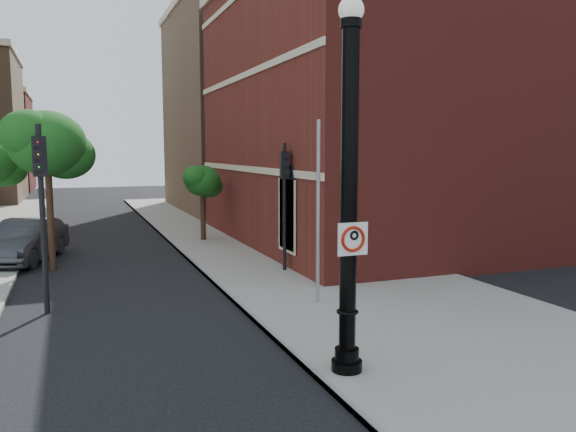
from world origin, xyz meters
name	(u,v)px	position (x,y,z in m)	size (l,w,h in m)	color
ground	(209,394)	(0.00, 0.00, 0.00)	(120.00, 120.00, 0.00)	black
sidewalk_right	(303,262)	(6.00, 10.00, 0.06)	(8.00, 60.00, 0.12)	gray
curb_edge	(201,270)	(2.05, 10.00, 0.07)	(0.10, 60.00, 0.14)	gray
brick_wall_building	(458,111)	(16.00, 14.00, 6.26)	(22.30, 16.30, 12.50)	maroon
bg_building_tan_b	(323,115)	(16.00, 30.00, 7.00)	(22.00, 14.00, 14.00)	#806246
lamppost	(349,208)	(2.64, -0.16, 3.24)	(0.59, 0.59, 7.02)	black
no_parking_sign	(353,239)	(2.64, -0.34, 2.70)	(0.61, 0.06, 0.61)	white
parked_car	(25,241)	(-3.88, 14.23, 0.82)	(1.74, 4.99, 1.64)	#303136
traffic_signal_left	(41,187)	(-2.87, 6.43, 3.35)	(0.37, 0.43, 4.98)	black
traffic_signal_right	(285,186)	(4.76, 8.74, 3.07)	(0.32, 0.39, 4.56)	black
utility_pole	(318,214)	(4.12, 4.51, 2.56)	(0.10, 0.10, 5.13)	#999999
street_tree_a	(48,145)	(-2.84, 12.24, 4.50)	(3.16, 2.86, 5.69)	black
street_tree_c	(203,182)	(3.60, 16.48, 2.83)	(2.00, 1.81, 3.61)	black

